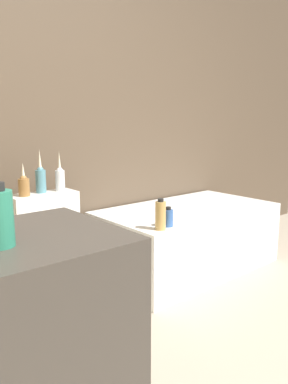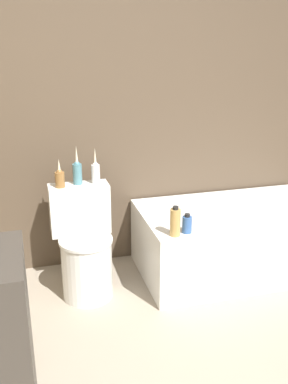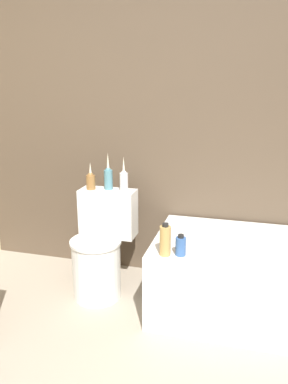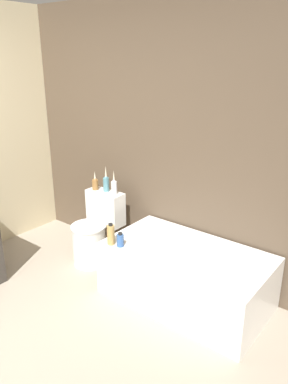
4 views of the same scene
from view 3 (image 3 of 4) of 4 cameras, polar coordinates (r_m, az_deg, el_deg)
name	(u,v)px [view 3 (image 3 of 4)]	position (r m, az deg, el deg)	size (l,w,h in m)	color
wall_back_tiled	(152,109)	(2.85, 1.20, 12.47)	(6.40, 0.06, 2.60)	brown
bathtub	(263,279)	(2.63, 17.62, -12.53)	(1.42, 0.79, 0.50)	white
toilet	(101,248)	(2.77, -6.61, -8.54)	(0.42, 0.53, 0.73)	white
vase_gold	(91,180)	(2.80, -8.12, 1.78)	(0.07, 0.07, 0.20)	olive
vase_silver	(108,177)	(2.78, -5.46, 2.27)	(0.06, 0.06, 0.27)	teal
vase_bronze	(124,180)	(2.72, -3.09, 1.90)	(0.06, 0.06, 0.25)	silver
shampoo_bottle_tall	(165,240)	(2.22, 3.25, -7.37)	(0.07, 0.07, 0.20)	tan
shampoo_bottle_short	(181,246)	(2.24, 5.61, -8.17)	(0.06, 0.06, 0.13)	#335999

